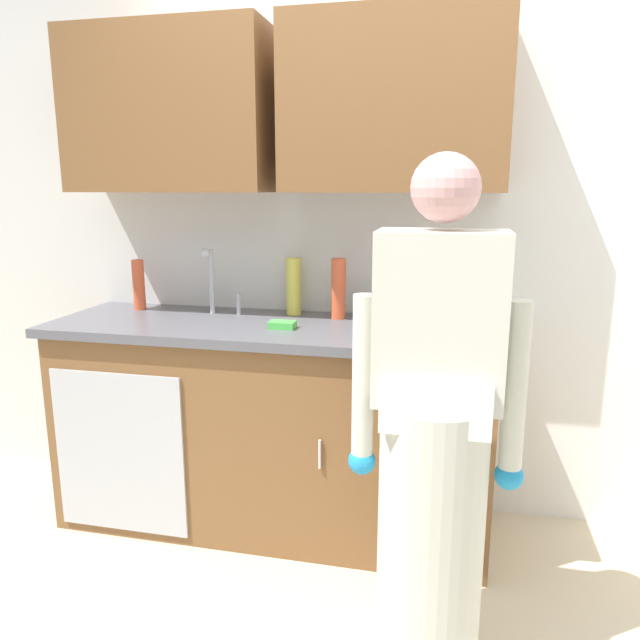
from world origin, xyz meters
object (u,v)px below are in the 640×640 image
(cup_by_sink, at_px, (468,323))
(sponge, at_px, (282,325))
(bottle_cleaner_spray, at_px, (139,285))
(bottle_soap, at_px, (294,286))
(sink, at_px, (208,323))
(person_at_sink, at_px, (434,458))
(bottle_dish_liquid, at_px, (393,297))
(bottle_water_tall, at_px, (338,289))

(cup_by_sink, relative_size, sponge, 0.97)
(bottle_cleaner_spray, bearing_deg, bottle_soap, 4.04)
(sink, relative_size, bottle_cleaner_spray, 2.06)
(bottle_soap, xyz_separation_m, cup_by_sink, (0.79, -0.26, -0.08))
(bottle_soap, bearing_deg, bottle_cleaner_spray, -175.96)
(sink, bearing_deg, person_at_sink, -33.29)
(sink, relative_size, sponge, 4.55)
(bottle_cleaner_spray, height_order, sponge, bottle_cleaner_spray)
(sink, xyz_separation_m, bottle_soap, (0.34, 0.20, 0.15))
(bottle_soap, height_order, cup_by_sink, bottle_soap)
(sink, xyz_separation_m, cup_by_sink, (1.13, -0.05, 0.07))
(sink, distance_m, bottle_soap, 0.43)
(bottle_soap, bearing_deg, person_at_sink, -51.97)
(bottle_dish_liquid, bearing_deg, person_at_sink, -75.45)
(bottle_water_tall, xyz_separation_m, sponge, (-0.19, -0.25, -0.12))
(bottle_water_tall, bearing_deg, sponge, -127.97)
(person_at_sink, height_order, bottle_water_tall, person_at_sink)
(person_at_sink, bearing_deg, sink, 146.71)
(person_at_sink, distance_m, bottle_cleaner_spray, 1.71)
(bottle_soap, height_order, sponge, bottle_soap)
(cup_by_sink, height_order, sponge, cup_by_sink)
(bottle_cleaner_spray, distance_m, bottle_water_tall, 0.98)
(bottle_cleaner_spray, relative_size, bottle_water_tall, 0.89)
(person_at_sink, xyz_separation_m, bottle_cleaner_spray, (-1.45, 0.83, 0.37))
(bottle_cleaner_spray, xyz_separation_m, sponge, (0.79, -0.24, -0.11))
(sink, bearing_deg, bottle_dish_liquid, 13.56)
(bottle_soap, bearing_deg, sink, -149.15)
(sink, xyz_separation_m, bottle_water_tall, (0.56, 0.16, 0.15))
(cup_by_sink, bearing_deg, bottle_dish_liquid, 142.57)
(person_at_sink, bearing_deg, bottle_cleaner_spray, 150.28)
(person_at_sink, height_order, bottle_cleaner_spray, person_at_sink)
(person_at_sink, bearing_deg, bottle_water_tall, 119.25)
(bottle_cleaner_spray, distance_m, cup_by_sink, 1.57)
(person_at_sink, distance_m, bottle_soap, 1.18)
(sink, relative_size, bottle_soap, 1.89)
(sponge, bearing_deg, cup_by_sink, 2.37)
(bottle_dish_liquid, xyz_separation_m, cup_by_sink, (0.32, -0.25, -0.05))
(bottle_cleaner_spray, xyz_separation_m, bottle_soap, (0.76, 0.05, 0.01))
(person_at_sink, distance_m, bottle_dish_liquid, 0.97)
(bottle_water_tall, relative_size, bottle_dish_liquid, 1.35)
(sink, distance_m, bottle_cleaner_spray, 0.47)
(sponge, bearing_deg, bottle_soap, 95.47)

